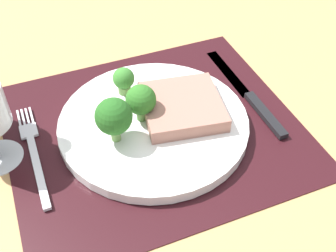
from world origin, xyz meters
TOP-DOWN VIEW (x-y plane):
  - ground_plane at (0.00, 0.00)cm, footprint 140.00×110.00cm
  - placemat at (0.00, 0.00)cm, footprint 40.68×35.78cm
  - plate at (0.00, 0.00)cm, footprint 26.88×26.88cm
  - steak at (4.38, 0.11)cm, footprint 12.56×12.60cm
  - broccoli_front_edge at (-5.94, -1.63)cm, footprint 4.93×4.93cm
  - broccoli_center at (-1.86, 7.30)cm, footprint 3.22×3.22cm
  - broccoli_back_left at (-1.40, 0.87)cm, footprint 4.22×4.22cm
  - fork at (-16.73, 1.42)cm, footprint 2.40×19.20cm
  - knife at (16.09, 0.53)cm, footprint 1.80×23.00cm

SIDE VIEW (x-z plane):
  - ground_plane at x=0.00cm, z-range -3.00..0.00cm
  - placemat at x=0.00cm, z-range 0.00..0.30cm
  - fork at x=-16.73cm, z-range 0.30..0.80cm
  - knife at x=16.09cm, z-range 0.20..1.00cm
  - plate at x=0.00cm, z-range 0.30..1.90cm
  - steak at x=4.38cm, z-range 1.90..4.03cm
  - broccoli_center at x=-1.86cm, z-range 2.18..6.44cm
  - broccoli_back_left at x=-1.40cm, z-range 2.48..8.09cm
  - broccoli_front_edge at x=-5.94cm, z-range 2.65..9.26cm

